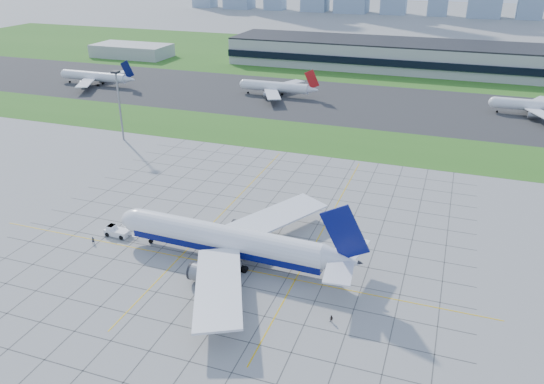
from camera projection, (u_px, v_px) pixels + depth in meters
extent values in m
plane|color=#979792|center=(223.00, 260.00, 121.58)|extent=(1400.00, 1400.00, 0.00)
cube|color=#2E661D|center=(322.00, 139.00, 198.65)|extent=(700.00, 35.00, 0.04)
cube|color=#383838|center=(352.00, 103.00, 245.74)|extent=(700.00, 75.00, 0.04)
cube|color=#2E661D|center=(387.00, 60.00, 339.95)|extent=(700.00, 145.00, 0.04)
cube|color=#474744|center=(78.00, 210.00, 144.66)|extent=(0.18, 130.00, 0.02)
cube|color=#474744|center=(102.00, 215.00, 142.24)|extent=(0.18, 130.00, 0.02)
cube|color=#474744|center=(128.00, 219.00, 139.82)|extent=(0.18, 130.00, 0.02)
cube|color=#474744|center=(154.00, 224.00, 137.40)|extent=(0.18, 130.00, 0.02)
cube|color=#474744|center=(182.00, 229.00, 134.98)|extent=(0.18, 130.00, 0.02)
cube|color=#474744|center=(210.00, 234.00, 132.56)|extent=(0.18, 130.00, 0.02)
cube|color=#474744|center=(240.00, 240.00, 130.14)|extent=(0.18, 130.00, 0.02)
cube|color=#474744|center=(270.00, 245.00, 127.72)|extent=(0.18, 130.00, 0.02)
cube|color=#474744|center=(302.00, 251.00, 125.30)|extent=(0.18, 130.00, 0.02)
cube|color=#474744|center=(335.00, 257.00, 122.88)|extent=(0.18, 130.00, 0.02)
cube|color=#474744|center=(370.00, 263.00, 120.46)|extent=(0.18, 130.00, 0.02)
cube|color=#474744|center=(406.00, 269.00, 118.04)|extent=(0.18, 130.00, 0.02)
cube|color=#474744|center=(443.00, 276.00, 115.62)|extent=(0.18, 130.00, 0.02)
cube|color=#474744|center=(123.00, 382.00, 87.32)|extent=(110.00, 0.18, 0.02)
cube|color=#474744|center=(149.00, 351.00, 94.17)|extent=(110.00, 0.18, 0.02)
cube|color=#474744|center=(171.00, 324.00, 101.02)|extent=(110.00, 0.18, 0.02)
cube|color=#474744|center=(191.00, 300.00, 107.87)|extent=(110.00, 0.18, 0.02)
cube|color=#474744|center=(208.00, 279.00, 114.72)|extent=(110.00, 0.18, 0.02)
cube|color=#474744|center=(223.00, 260.00, 121.57)|extent=(110.00, 0.18, 0.02)
cube|color=#474744|center=(237.00, 243.00, 128.42)|extent=(110.00, 0.18, 0.02)
cube|color=#474744|center=(249.00, 229.00, 135.28)|extent=(110.00, 0.18, 0.02)
cube|color=#474744|center=(260.00, 215.00, 142.13)|extent=(110.00, 0.18, 0.02)
cube|color=#474744|center=(270.00, 203.00, 148.98)|extent=(110.00, 0.18, 0.02)
cube|color=#474744|center=(279.00, 192.00, 155.83)|extent=(110.00, 0.18, 0.02)
cube|color=#474744|center=(287.00, 181.00, 162.68)|extent=(110.00, 0.18, 0.02)
cube|color=#474744|center=(295.00, 172.00, 169.53)|extent=(110.00, 0.18, 0.02)
cube|color=#474744|center=(302.00, 163.00, 176.38)|extent=(110.00, 0.18, 0.02)
cube|color=#E7B60C|center=(219.00, 265.00, 119.86)|extent=(120.00, 0.25, 0.03)
cube|color=#E7B60C|center=(220.00, 216.00, 141.72)|extent=(0.25, 100.00, 0.03)
cube|color=#E7B60C|center=(321.00, 233.00, 133.25)|extent=(0.25, 100.00, 0.03)
cube|color=#B7B7B2|center=(452.00, 59.00, 303.31)|extent=(260.00, 42.00, 15.00)
cube|color=black|center=(450.00, 67.00, 285.11)|extent=(260.00, 1.00, 4.00)
cube|color=black|center=(454.00, 45.00, 300.01)|extent=(260.00, 42.00, 0.80)
cube|color=#B7B7B2|center=(132.00, 51.00, 348.14)|extent=(50.00, 25.00, 8.00)
cylinder|color=gray|center=(120.00, 107.00, 193.19)|extent=(0.70, 0.70, 25.00)
cube|color=black|center=(115.00, 72.00, 187.87)|extent=(2.50, 2.50, 0.80)
cylinder|color=white|center=(226.00, 238.00, 119.48)|extent=(46.13, 7.57, 5.99)
cube|color=#080F58|center=(227.00, 246.00, 120.27)|extent=(46.11, 7.17, 1.60)
ellipsoid|color=white|center=(140.00, 221.00, 127.10)|extent=(9.79, 6.32, 5.99)
cube|color=black|center=(132.00, 218.00, 127.62)|extent=(2.31, 3.27, 0.60)
cone|color=white|center=(340.00, 260.00, 110.57)|extent=(8.18, 5.97, 5.69)
cube|color=#080F58|center=(345.00, 233.00, 107.60)|extent=(10.90, 0.87, 12.75)
cube|color=white|center=(276.00, 216.00, 131.42)|extent=(21.07, 28.92, 0.97)
cube|color=white|center=(218.00, 286.00, 104.40)|extent=(19.61, 29.21, 0.97)
cylinder|color=slate|center=(245.00, 229.00, 129.60)|extent=(6.62, 4.02, 3.80)
cylinder|color=slate|center=(205.00, 274.00, 111.86)|extent=(6.62, 4.02, 3.80)
cylinder|color=gray|center=(151.00, 238.00, 128.07)|extent=(0.37, 0.37, 2.60)
cylinder|color=black|center=(151.00, 241.00, 128.38)|extent=(1.12, 0.54, 1.10)
cylinder|color=black|center=(253.00, 255.00, 122.59)|extent=(1.34, 1.24, 1.30)
cylinder|color=black|center=(241.00, 269.00, 117.19)|extent=(1.34, 1.24, 1.30)
cube|color=white|center=(117.00, 232.00, 131.67)|extent=(6.33, 3.12, 1.45)
cube|color=white|center=(111.00, 227.00, 131.79)|extent=(1.95, 2.35, 1.14)
cube|color=black|center=(111.00, 227.00, 131.70)|extent=(1.73, 2.13, 0.73)
cube|color=gray|center=(133.00, 236.00, 130.32)|extent=(3.12, 0.29, 0.19)
cylinder|color=black|center=(114.00, 230.00, 133.65)|extent=(1.16, 0.56, 1.14)
cylinder|color=black|center=(107.00, 234.00, 131.37)|extent=(1.16, 0.56, 1.14)
cylinder|color=black|center=(128.00, 232.00, 132.28)|extent=(1.16, 0.56, 1.14)
cylinder|color=black|center=(121.00, 237.00, 129.99)|extent=(1.16, 0.56, 1.14)
imported|color=black|center=(93.00, 240.00, 128.08)|extent=(0.77, 0.76, 1.80)
imported|color=black|center=(331.00, 319.00, 101.06)|extent=(0.92, 0.81, 1.58)
cylinder|color=white|center=(95.00, 76.00, 275.77)|extent=(36.84, 4.80, 4.80)
cube|color=#060C43|center=(127.00, 69.00, 267.48)|extent=(7.46, 0.40, 9.15)
cube|color=white|center=(111.00, 74.00, 284.75)|extent=(13.89, 20.66, 0.40)
cube|color=white|center=(86.00, 83.00, 265.91)|extent=(13.89, 20.66, 0.40)
cylinder|color=black|center=(103.00, 83.00, 278.40)|extent=(1.00, 1.00, 1.00)
cylinder|color=black|center=(98.00, 85.00, 274.63)|extent=(1.00, 1.00, 1.00)
cylinder|color=white|center=(276.00, 87.00, 255.04)|extent=(32.37, 4.80, 4.80)
cube|color=#B51418|center=(312.00, 79.00, 247.51)|extent=(7.46, 0.40, 9.15)
cube|color=white|center=(287.00, 84.00, 264.11)|extent=(13.89, 20.66, 0.40)
cube|color=white|center=(272.00, 94.00, 245.27)|extent=(13.89, 20.66, 0.40)
cylinder|color=black|center=(282.00, 94.00, 257.78)|extent=(1.00, 1.00, 1.00)
cylinder|color=black|center=(279.00, 96.00, 254.01)|extent=(1.00, 1.00, 1.00)
cylinder|color=white|center=(536.00, 105.00, 224.57)|extent=(32.92, 4.80, 4.80)
cube|color=white|center=(539.00, 101.00, 233.63)|extent=(13.89, 20.66, 0.40)
cube|color=white|center=(544.00, 115.00, 214.79)|extent=(13.89, 20.66, 0.40)
cylinder|color=black|center=(540.00, 114.00, 227.30)|extent=(1.00, 1.00, 1.00)
cylinder|color=black|center=(541.00, 117.00, 223.53)|extent=(1.00, 1.00, 1.00)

